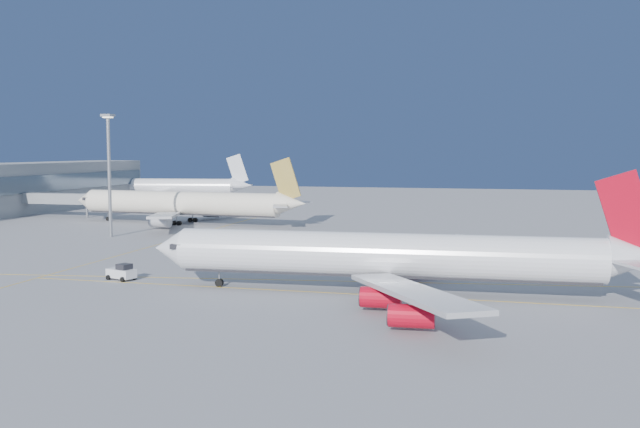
{
  "coord_description": "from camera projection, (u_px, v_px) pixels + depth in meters",
  "views": [
    {
      "loc": [
        26.69,
        -105.23,
        19.08
      ],
      "look_at": [
        -6.15,
        24.06,
        7.0
      ],
      "focal_mm": 40.0,
      "sensor_mm": 36.0,
      "label": 1
    }
  ],
  "objects": [
    {
      "name": "ground",
      "position": [
        320.0,
        274.0,
        109.84
      ],
      "size": [
        500.0,
        500.0,
        0.0
      ],
      "primitive_type": "plane",
      "color": "slate",
      "rests_on": "ground"
    },
    {
      "name": "airliner_etihad",
      "position": [
        186.0,
        203.0,
        183.35
      ],
      "size": [
        66.16,
        60.95,
        17.26
      ],
      "rotation": [
        0.0,
        0.0,
        -0.08
      ],
      "color": "#F0E5CD",
      "rests_on": "ground"
    },
    {
      "name": "jet_bridge",
      "position": [
        64.0,
        199.0,
        201.69
      ],
      "size": [
        23.6,
        3.6,
        6.9
      ],
      "color": "gray",
      "rests_on": "ground"
    },
    {
      "name": "light_mast",
      "position": [
        109.0,
        165.0,
        154.87
      ],
      "size": [
        2.31,
        2.31,
        26.73
      ],
      "color": "gray",
      "rests_on": "ground"
    },
    {
      "name": "pushback_tug",
      "position": [
        122.0,
        272.0,
        104.48
      ],
      "size": [
        4.77,
        3.7,
        2.42
      ],
      "rotation": [
        0.0,
        0.0,
        -0.32
      ],
      "color": "white",
      "rests_on": "ground"
    },
    {
      "name": "airliner_virgin",
      "position": [
        395.0,
        256.0,
        94.1
      ],
      "size": [
        67.63,
        60.73,
        16.69
      ],
      "rotation": [
        0.0,
        0.0,
        0.05
      ],
      "color": "white",
      "rests_on": "ground"
    },
    {
      "name": "taxiway_lines",
      "position": [
        245.0,
        263.0,
        119.56
      ],
      "size": [
        118.86,
        140.0,
        0.02
      ],
      "color": "#E1A80C",
      "rests_on": "ground"
    },
    {
      "name": "terminal",
      "position": [
        27.0,
        187.0,
        219.38
      ],
      "size": [
        18.4,
        110.0,
        15.0
      ],
      "color": "gray",
      "rests_on": "ground"
    },
    {
      "name": "airliner_third",
      "position": [
        166.0,
        187.0,
        263.95
      ],
      "size": [
        65.43,
        59.82,
        17.57
      ],
      "rotation": [
        0.0,
        0.0,
        0.14
      ],
      "color": "white",
      "rests_on": "ground"
    }
  ]
}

